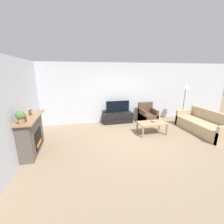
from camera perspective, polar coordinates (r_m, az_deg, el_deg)
name	(u,v)px	position (r m, az deg, el deg)	size (l,w,h in m)	color
ground_plane	(139,141)	(5.34, 10.24, -10.79)	(24.00, 24.00, 0.00)	#89755B
wall_back	(120,93)	(7.07, 3.14, 7.36)	(12.00, 0.06, 2.70)	silver
wall_left	(17,109)	(4.74, -32.40, 0.96)	(0.06, 12.00, 2.70)	silver
fireplace	(31,134)	(5.02, -28.38, -7.36)	(0.47, 1.52, 1.09)	#564C47
mantel_vase_left	(24,119)	(4.41, -30.60, -2.16)	(0.13, 0.13, 0.19)	#512D23
mantel_clock	(30,113)	(4.97, -28.65, -0.17)	(0.08, 0.11, 0.15)	brown
potted_plant	(20,117)	(4.21, -31.51, -1.55)	(0.22, 0.22, 0.33)	#936B4C
tv_stand	(118,118)	(6.96, 2.17, -2.14)	(1.35, 0.51, 0.48)	black
tv	(118,107)	(6.83, 2.22, 1.82)	(1.08, 0.18, 0.55)	black
armchair	(147,116)	(7.23, 13.34, -1.46)	(0.70, 0.76, 0.89)	brown
coffee_table	(152,124)	(5.90, 14.98, -4.40)	(1.05, 0.60, 0.44)	#A37F56
remote	(152,122)	(5.96, 15.14, -3.54)	(0.10, 0.15, 0.02)	black
couch	(204,125)	(6.91, 31.68, -4.35)	(0.94, 2.13, 0.83)	tan
floor_lamp	(186,89)	(7.60, 26.26, 7.94)	(0.35, 0.35, 1.78)	black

